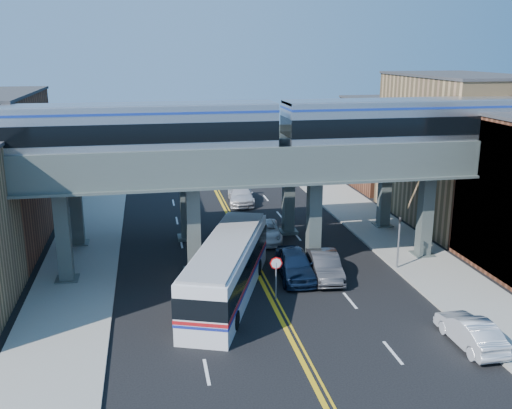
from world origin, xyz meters
TOP-DOWN VIEW (x-y plane):
  - ground at (0.00, 0.00)m, footprint 120.00×120.00m
  - sidewalk_west at (-11.50, 10.00)m, footprint 5.00×70.00m
  - sidewalk_east at (11.50, 10.00)m, footprint 5.00×70.00m
  - building_west_c at (-18.50, 29.00)m, footprint 8.00×10.00m
  - building_east_b at (18.50, 16.00)m, footprint 8.00×14.00m
  - building_east_c at (18.50, 29.00)m, footprint 8.00×10.00m
  - mural_panel at (14.55, 4.00)m, footprint 0.10×9.50m
  - elevated_viaduct_near at (0.00, 8.00)m, footprint 52.00×3.60m
  - elevated_viaduct_far at (0.00, 15.00)m, footprint 52.00×3.60m
  - transit_train at (-6.85, 8.00)m, footprint 49.93×3.13m
  - stop_sign at (0.30, 3.00)m, footprint 0.76×0.09m
  - traffic_signal at (9.20, 6.00)m, footprint 0.15×0.18m
  - transit_bus at (-2.41, 3.99)m, footprint 6.96×12.82m
  - car_lane_a at (2.22, 5.99)m, footprint 2.47×5.41m
  - car_lane_b at (4.10, 5.65)m, footprint 2.23×5.07m
  - car_lane_c at (1.80, 13.57)m, footprint 2.90×5.34m
  - car_lane_d at (1.80, 24.73)m, footprint 2.77×5.79m
  - car_parked_curb at (8.50, -4.01)m, footprint 1.60×4.50m

SIDE VIEW (x-z plane):
  - ground at x=0.00m, z-range 0.00..0.00m
  - sidewalk_west at x=-11.50m, z-range 0.00..0.16m
  - sidewalk_east at x=11.50m, z-range 0.00..0.16m
  - car_lane_c at x=1.80m, z-range 0.00..1.42m
  - car_parked_curb at x=8.50m, z-range 0.00..1.48m
  - car_lane_b at x=4.10m, z-range 0.00..1.62m
  - car_lane_d at x=1.80m, z-range 0.00..1.63m
  - car_lane_a at x=2.22m, z-range 0.00..1.80m
  - transit_bus at x=-2.41m, z-range 0.04..3.30m
  - stop_sign at x=0.30m, z-range 0.44..3.07m
  - traffic_signal at x=9.20m, z-range 0.25..4.35m
  - building_west_c at x=-18.50m, z-range 0.00..8.00m
  - building_east_c at x=18.50m, z-range 0.00..9.00m
  - mural_panel at x=14.55m, z-range 0.00..9.50m
  - building_east_b at x=18.50m, z-range 0.00..12.00m
  - elevated_viaduct_near at x=0.00m, z-range 2.77..10.17m
  - elevated_viaduct_far at x=0.00m, z-range 2.77..10.17m
  - transit_train at x=-6.85m, z-range 7.55..11.20m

